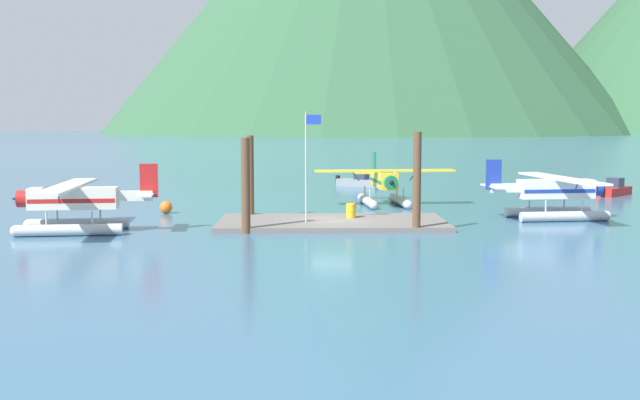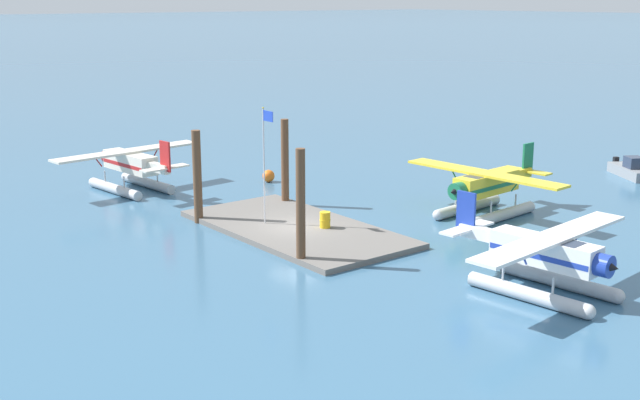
{
  "view_description": "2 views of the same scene",
  "coord_description": "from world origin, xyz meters",
  "px_view_note": "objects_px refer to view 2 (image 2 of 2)",
  "views": [
    {
      "loc": [
        -1.49,
        -43.27,
        6.07
      ],
      "look_at": [
        -0.72,
        0.22,
        1.49
      ],
      "focal_mm": 40.69,
      "sensor_mm": 36.0,
      "label": 1
    },
    {
      "loc": [
        34.66,
        -25.64,
        12.49
      ],
      "look_at": [
        -0.55,
        2.09,
        1.35
      ],
      "focal_mm": 45.92,
      "sensor_mm": 36.0,
      "label": 2
    }
  ],
  "objects_px": {
    "fuel_drum": "(325,220)",
    "seaplane_cream_port_aft": "(130,167)",
    "mooring_buoy": "(269,176)",
    "seaplane_white_stbd_fwd": "(545,259)",
    "boat_grey_open_north": "(632,170)",
    "flagpole": "(265,153)",
    "seaplane_yellow_bow_right": "(486,190)"
  },
  "relations": [
    {
      "from": "flagpole",
      "to": "boat_grey_open_north",
      "type": "relative_size",
      "value": 1.47
    },
    {
      "from": "flagpole",
      "to": "mooring_buoy",
      "type": "relative_size",
      "value": 7.59
    },
    {
      "from": "mooring_buoy",
      "to": "seaplane_cream_port_aft",
      "type": "height_order",
      "value": "seaplane_cream_port_aft"
    },
    {
      "from": "seaplane_white_stbd_fwd",
      "to": "seaplane_cream_port_aft",
      "type": "bearing_deg",
      "value": -169.56
    },
    {
      "from": "mooring_buoy",
      "to": "seaplane_cream_port_aft",
      "type": "distance_m",
      "value": 9.39
    },
    {
      "from": "flagpole",
      "to": "fuel_drum",
      "type": "relative_size",
      "value": 7.35
    },
    {
      "from": "seaplane_white_stbd_fwd",
      "to": "boat_grey_open_north",
      "type": "height_order",
      "value": "seaplane_white_stbd_fwd"
    },
    {
      "from": "seaplane_cream_port_aft",
      "to": "seaplane_yellow_bow_right",
      "type": "bearing_deg",
      "value": 35.45
    },
    {
      "from": "mooring_buoy",
      "to": "seaplane_cream_port_aft",
      "type": "relative_size",
      "value": 0.08
    },
    {
      "from": "seaplane_white_stbd_fwd",
      "to": "boat_grey_open_north",
      "type": "xyz_separation_m",
      "value": [
        -10.8,
        24.59,
        -1.09
      ]
    },
    {
      "from": "fuel_drum",
      "to": "seaplane_cream_port_aft",
      "type": "bearing_deg",
      "value": -166.3
    },
    {
      "from": "fuel_drum",
      "to": "seaplane_yellow_bow_right",
      "type": "xyz_separation_m",
      "value": [
        3.04,
        9.56,
        0.84
      ]
    },
    {
      "from": "fuel_drum",
      "to": "seaplane_yellow_bow_right",
      "type": "distance_m",
      "value": 10.07
    },
    {
      "from": "flagpole",
      "to": "mooring_buoy",
      "type": "distance_m",
      "value": 12.46
    },
    {
      "from": "fuel_drum",
      "to": "seaplane_white_stbd_fwd",
      "type": "height_order",
      "value": "seaplane_white_stbd_fwd"
    },
    {
      "from": "flagpole",
      "to": "seaplane_cream_port_aft",
      "type": "xyz_separation_m",
      "value": [
        -13.14,
        -1.8,
        -2.72
      ]
    },
    {
      "from": "seaplane_cream_port_aft",
      "to": "fuel_drum",
      "type": "bearing_deg",
      "value": 13.7
    },
    {
      "from": "seaplane_yellow_bow_right",
      "to": "seaplane_cream_port_aft",
      "type": "xyz_separation_m",
      "value": [
        -18.84,
        -13.41,
        0.0
      ]
    },
    {
      "from": "seaplane_cream_port_aft",
      "to": "boat_grey_open_north",
      "type": "xyz_separation_m",
      "value": [
        18.23,
        29.94,
        -1.09
      ]
    },
    {
      "from": "seaplane_cream_port_aft",
      "to": "boat_grey_open_north",
      "type": "distance_m",
      "value": 35.07
    },
    {
      "from": "fuel_drum",
      "to": "seaplane_white_stbd_fwd",
      "type": "xyz_separation_m",
      "value": [
        13.24,
        1.5,
        0.84
      ]
    },
    {
      "from": "seaplane_white_stbd_fwd",
      "to": "boat_grey_open_north",
      "type": "distance_m",
      "value": 26.88
    },
    {
      "from": "fuel_drum",
      "to": "boat_grey_open_north",
      "type": "distance_m",
      "value": 26.21
    },
    {
      "from": "flagpole",
      "to": "boat_grey_open_north",
      "type": "bearing_deg",
      "value": 79.75
    },
    {
      "from": "mooring_buoy",
      "to": "boat_grey_open_north",
      "type": "height_order",
      "value": "boat_grey_open_north"
    },
    {
      "from": "flagpole",
      "to": "seaplane_cream_port_aft",
      "type": "relative_size",
      "value": 0.62
    },
    {
      "from": "seaplane_cream_port_aft",
      "to": "seaplane_white_stbd_fwd",
      "type": "relative_size",
      "value": 1.0
    },
    {
      "from": "fuel_drum",
      "to": "seaplane_yellow_bow_right",
      "type": "height_order",
      "value": "seaplane_yellow_bow_right"
    },
    {
      "from": "mooring_buoy",
      "to": "seaplane_yellow_bow_right",
      "type": "bearing_deg",
      "value": 17.24
    },
    {
      "from": "fuel_drum",
      "to": "seaplane_yellow_bow_right",
      "type": "relative_size",
      "value": 0.08
    },
    {
      "from": "flagpole",
      "to": "boat_grey_open_north",
      "type": "height_order",
      "value": "flagpole"
    },
    {
      "from": "seaplane_yellow_bow_right",
      "to": "seaplane_cream_port_aft",
      "type": "bearing_deg",
      "value": -144.55
    }
  ]
}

